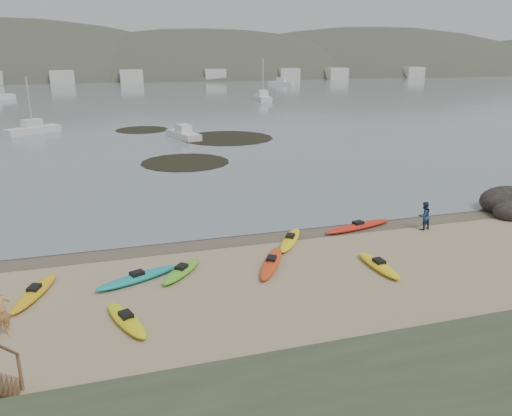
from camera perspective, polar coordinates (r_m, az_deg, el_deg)
name	(u,v)px	position (r m, az deg, el deg)	size (l,w,h in m)	color
ground	(256,235)	(26.82, 0.00, -3.06)	(600.00, 600.00, 0.00)	tan
wet_sand	(258,236)	(26.55, 0.19, -3.27)	(60.00, 60.00, 0.00)	brown
water	(113,68)	(324.28, -16.01, 15.09)	(1200.00, 1200.00, 0.00)	slate
kayaks	(238,264)	(22.83, -2.02, -6.38)	(19.42, 9.13, 0.34)	red
person_west	(0,312)	(19.34, -27.19, -10.54)	(0.69, 0.45, 1.88)	tan
person_east	(424,216)	(28.86, 18.66, -0.84)	(0.77, 0.60, 1.59)	navy
kelp_mats	(197,142)	(55.14, -6.71, 7.51)	(17.26, 27.98, 0.04)	black
moored_boats	(168,97)	(106.72, -10.03, 12.39)	(80.99, 95.44, 1.21)	silver
far_hills	(215,112)	(224.39, -4.72, 10.85)	(550.00, 135.00, 80.00)	#384235
far_town	(144,76)	(169.75, -12.65, 14.49)	(199.00, 5.00, 4.00)	beige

